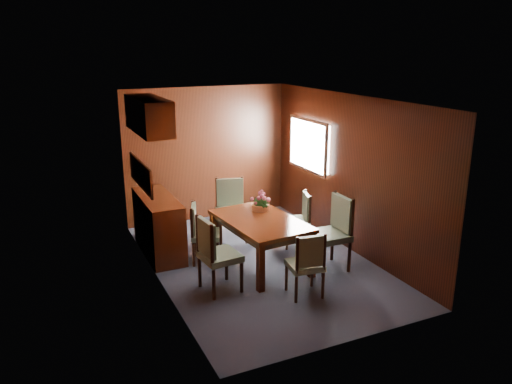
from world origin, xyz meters
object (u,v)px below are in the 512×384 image
chair_left_near (214,251)px  flower_centerpiece (261,201)px  sideboard (159,225)px  chair_right_near (334,228)px  chair_head (307,262)px  dining_table (260,226)px

chair_left_near → flower_centerpiece: chair_left_near is taller
sideboard → chair_left_near: chair_left_near is taller
chair_right_near → chair_head: (-0.80, -0.60, -0.11)m
dining_table → chair_left_near: bearing=-157.1°
dining_table → chair_head: (0.12, -1.11, -0.12)m
sideboard → chair_head: 2.56m
dining_table → chair_left_near: (-0.88, -0.47, -0.05)m
flower_centerpiece → dining_table: bearing=-115.5°
dining_table → flower_centerpiece: bearing=59.0°
sideboard → dining_table: size_ratio=0.88×
chair_left_near → chair_head: chair_left_near is taller
chair_left_near → flower_centerpiece: size_ratio=3.48×
dining_table → chair_head: 1.12m
sideboard → flower_centerpiece: size_ratio=4.78×
chair_right_near → chair_head: chair_right_near is taller
dining_table → flower_centerpiece: 0.48m
chair_left_near → chair_head: bearing=51.3°
sideboard → chair_left_near: bearing=-77.5°
sideboard → chair_right_near: bearing=-36.4°
dining_table → flower_centerpiece: (0.18, 0.38, 0.24)m
dining_table → chair_left_near: 1.00m
dining_table → chair_right_near: (0.92, -0.51, -0.01)m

